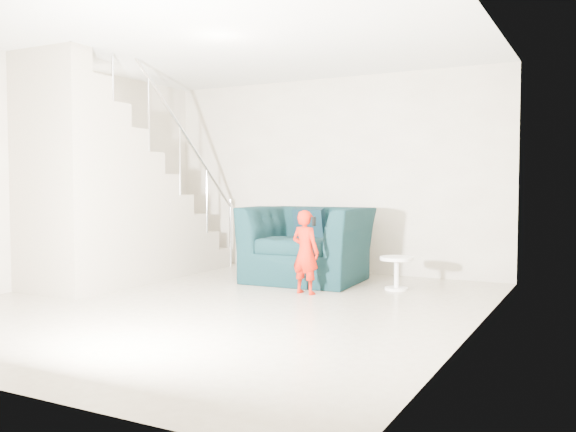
% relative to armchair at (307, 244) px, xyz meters
% --- Properties ---
extents(floor, '(5.50, 5.50, 0.00)m').
position_rel_armchair_xyz_m(floor, '(-0.12, -1.79, -0.47)').
color(floor, gray).
rests_on(floor, ground).
extents(ceiling, '(5.50, 5.50, 0.00)m').
position_rel_armchair_xyz_m(ceiling, '(-0.12, -1.79, 2.23)').
color(ceiling, silver).
rests_on(ceiling, back_wall).
extents(back_wall, '(5.00, 0.00, 5.00)m').
position_rel_armchair_xyz_m(back_wall, '(-0.12, 0.96, 0.88)').
color(back_wall, '#AD9F8C').
rests_on(back_wall, floor).
extents(left_wall, '(0.00, 5.50, 5.50)m').
position_rel_armchair_xyz_m(left_wall, '(-2.62, -1.79, 0.88)').
color(left_wall, '#AD9F8C').
rests_on(left_wall, floor).
extents(right_wall, '(0.00, 5.50, 5.50)m').
position_rel_armchair_xyz_m(right_wall, '(2.38, -1.79, 0.88)').
color(right_wall, '#AD9F8C').
rests_on(right_wall, floor).
extents(armchair, '(1.50, 1.33, 0.94)m').
position_rel_armchair_xyz_m(armchair, '(0.00, 0.00, 0.00)').
color(armchair, black).
rests_on(armchair, floor).
extents(toddler, '(0.38, 0.28, 0.94)m').
position_rel_armchair_xyz_m(toddler, '(0.38, -0.84, 0.00)').
color(toddler, '#9A0904').
rests_on(toddler, floor).
extents(side_table, '(0.39, 0.39, 0.39)m').
position_rel_armchair_xyz_m(side_table, '(1.20, -0.12, -0.21)').
color(side_table, white).
rests_on(side_table, floor).
extents(staircase, '(1.02, 3.03, 3.62)m').
position_rel_armchair_xyz_m(staircase, '(-2.12, -1.24, 0.48)').
color(staircase, '#ADA089').
rests_on(staircase, floor).
extents(cushion, '(0.41, 0.20, 0.41)m').
position_rel_armchair_xyz_m(cushion, '(-0.10, 0.27, 0.25)').
color(cushion, black).
rests_on(cushion, armchair).
extents(throw, '(0.06, 0.56, 0.62)m').
position_rel_armchair_xyz_m(throw, '(-0.59, -0.05, 0.12)').
color(throw, black).
rests_on(throw, armchair).
extents(phone, '(0.03, 0.05, 0.10)m').
position_rel_armchair_xyz_m(phone, '(0.50, -0.87, 0.35)').
color(phone, black).
rests_on(phone, toddler).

